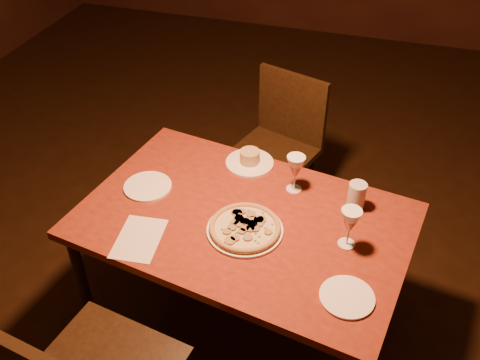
% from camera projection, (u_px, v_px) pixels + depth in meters
% --- Properties ---
extents(floor, '(7.00, 7.00, 0.00)m').
position_uv_depth(floor, '(263.00, 321.00, 2.57)').
color(floor, black).
rests_on(floor, ground).
extents(dining_table, '(1.41, 1.03, 0.69)m').
position_uv_depth(dining_table, '(244.00, 229.00, 2.16)').
color(dining_table, maroon).
rests_on(dining_table, floor).
extents(chair_far, '(0.51, 0.51, 0.84)m').
position_uv_depth(chair_far, '(279.00, 143.00, 2.91)').
color(chair_far, black).
rests_on(chair_far, floor).
extents(pizza_plate, '(0.30, 0.30, 0.03)m').
position_uv_depth(pizza_plate, '(245.00, 228.00, 2.05)').
color(pizza_plate, white).
rests_on(pizza_plate, dining_table).
extents(ramekin_saucer, '(0.22, 0.22, 0.07)m').
position_uv_depth(ramekin_saucer, '(250.00, 160.00, 2.39)').
color(ramekin_saucer, white).
rests_on(ramekin_saucer, dining_table).
extents(wine_glass_far, '(0.08, 0.08, 0.17)m').
position_uv_depth(wine_glass_far, '(295.00, 173.00, 2.21)').
color(wine_glass_far, '#B6664B').
rests_on(wine_glass_far, dining_table).
extents(wine_glass_right, '(0.08, 0.08, 0.17)m').
position_uv_depth(wine_glass_right, '(349.00, 228.00, 1.96)').
color(wine_glass_right, '#B6664B').
rests_on(wine_glass_right, dining_table).
extents(water_tumbler, '(0.07, 0.07, 0.12)m').
position_uv_depth(water_tumbler, '(356.00, 196.00, 2.14)').
color(water_tumbler, silver).
rests_on(water_tumbler, dining_table).
extents(side_plate_left, '(0.20, 0.20, 0.01)m').
position_uv_depth(side_plate_left, '(148.00, 186.00, 2.27)').
color(side_plate_left, white).
rests_on(side_plate_left, dining_table).
extents(side_plate_near, '(0.19, 0.19, 0.01)m').
position_uv_depth(side_plate_near, '(347.00, 297.00, 1.81)').
color(side_plate_near, white).
rests_on(side_plate_near, dining_table).
extents(menu_card, '(0.19, 0.26, 0.00)m').
position_uv_depth(menu_card, '(139.00, 239.00, 2.03)').
color(menu_card, silver).
rests_on(menu_card, dining_table).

